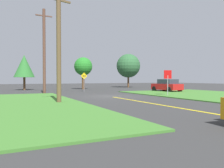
{
  "coord_description": "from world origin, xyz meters",
  "views": [
    {
      "loc": [
        -8.97,
        -19.5,
        1.66
      ],
      "look_at": [
        1.49,
        2.36,
        1.11
      ],
      "focal_mm": 36.2,
      "sensor_mm": 36.0,
      "label": 1
    }
  ],
  "objects_px": {
    "oak_tree_right": "(24,66)",
    "oak_tree_left": "(83,67)",
    "utility_pole_near": "(59,46)",
    "utility_pole_mid": "(44,51)",
    "direction_sign": "(84,80)",
    "stop_sign": "(168,78)",
    "pine_tree_center": "(128,66)",
    "car_on_crossroad": "(167,85)"
  },
  "relations": [
    {
      "from": "car_on_crossroad",
      "to": "pine_tree_center",
      "type": "bearing_deg",
      "value": -16.95
    },
    {
      "from": "utility_pole_mid",
      "to": "oak_tree_left",
      "type": "height_order",
      "value": "utility_pole_mid"
    },
    {
      "from": "stop_sign",
      "to": "utility_pole_mid",
      "type": "xyz_separation_m",
      "value": [
        -10.33,
        8.44,
        3.02
      ]
    },
    {
      "from": "utility_pole_near",
      "to": "utility_pole_mid",
      "type": "bearing_deg",
      "value": 86.32
    },
    {
      "from": "utility_pole_mid",
      "to": "utility_pole_near",
      "type": "bearing_deg",
      "value": -93.68
    },
    {
      "from": "stop_sign",
      "to": "direction_sign",
      "type": "height_order",
      "value": "stop_sign"
    },
    {
      "from": "stop_sign",
      "to": "car_on_crossroad",
      "type": "relative_size",
      "value": 0.61
    },
    {
      "from": "direction_sign",
      "to": "oak_tree_right",
      "type": "xyz_separation_m",
      "value": [
        -6.74,
        7.71,
        1.99
      ]
    },
    {
      "from": "stop_sign",
      "to": "utility_pole_near",
      "type": "height_order",
      "value": "utility_pole_near"
    },
    {
      "from": "stop_sign",
      "to": "oak_tree_left",
      "type": "height_order",
      "value": "oak_tree_left"
    },
    {
      "from": "oak_tree_left",
      "to": "car_on_crossroad",
      "type": "bearing_deg",
      "value": -54.66
    },
    {
      "from": "car_on_crossroad",
      "to": "pine_tree_center",
      "type": "relative_size",
      "value": 0.63
    },
    {
      "from": "pine_tree_center",
      "to": "utility_pole_near",
      "type": "bearing_deg",
      "value": -128.88
    },
    {
      "from": "stop_sign",
      "to": "pine_tree_center",
      "type": "height_order",
      "value": "pine_tree_center"
    },
    {
      "from": "stop_sign",
      "to": "oak_tree_left",
      "type": "relative_size",
      "value": 0.49
    },
    {
      "from": "utility_pole_mid",
      "to": "oak_tree_left",
      "type": "xyz_separation_m",
      "value": [
        7.32,
        8.42,
        -1.21
      ]
    },
    {
      "from": "utility_pole_mid",
      "to": "oak_tree_left",
      "type": "relative_size",
      "value": 1.85
    },
    {
      "from": "utility_pole_near",
      "to": "pine_tree_center",
      "type": "bearing_deg",
      "value": 51.12
    },
    {
      "from": "utility_pole_near",
      "to": "utility_pole_mid",
      "type": "distance_m",
      "value": 10.56
    },
    {
      "from": "direction_sign",
      "to": "oak_tree_left",
      "type": "distance_m",
      "value": 6.67
    },
    {
      "from": "car_on_crossroad",
      "to": "utility_pole_mid",
      "type": "distance_m",
      "value": 15.81
    },
    {
      "from": "utility_pole_mid",
      "to": "direction_sign",
      "type": "xyz_separation_m",
      "value": [
        5.42,
        2.36,
        -3.25
      ]
    },
    {
      "from": "stop_sign",
      "to": "utility_pole_mid",
      "type": "distance_m",
      "value": 13.68
    },
    {
      "from": "utility_pole_near",
      "to": "direction_sign",
      "type": "height_order",
      "value": "utility_pole_near"
    },
    {
      "from": "pine_tree_center",
      "to": "utility_pole_mid",
      "type": "bearing_deg",
      "value": -145.05
    },
    {
      "from": "oak_tree_right",
      "to": "oak_tree_left",
      "type": "bearing_deg",
      "value": -10.84
    },
    {
      "from": "oak_tree_left",
      "to": "direction_sign",
      "type": "bearing_deg",
      "value": -107.42
    },
    {
      "from": "direction_sign",
      "to": "oak_tree_left",
      "type": "height_order",
      "value": "oak_tree_left"
    },
    {
      "from": "utility_pole_mid",
      "to": "pine_tree_center",
      "type": "bearing_deg",
      "value": 34.95
    },
    {
      "from": "oak_tree_left",
      "to": "oak_tree_right",
      "type": "xyz_separation_m",
      "value": [
        -8.65,
        1.65,
        -0.05
      ]
    },
    {
      "from": "utility_pole_near",
      "to": "oak_tree_right",
      "type": "distance_m",
      "value": 20.58
    },
    {
      "from": "direction_sign",
      "to": "car_on_crossroad",
      "type": "bearing_deg",
      "value": -26.85
    },
    {
      "from": "utility_pole_mid",
      "to": "oak_tree_right",
      "type": "distance_m",
      "value": 10.24
    },
    {
      "from": "stop_sign",
      "to": "pine_tree_center",
      "type": "bearing_deg",
      "value": -101.04
    },
    {
      "from": "car_on_crossroad",
      "to": "utility_pole_mid",
      "type": "height_order",
      "value": "utility_pole_mid"
    },
    {
      "from": "car_on_crossroad",
      "to": "oak_tree_left",
      "type": "relative_size",
      "value": 0.81
    },
    {
      "from": "oak_tree_left",
      "to": "utility_pole_near",
      "type": "bearing_deg",
      "value": -112.91
    },
    {
      "from": "utility_pole_near",
      "to": "oak_tree_right",
      "type": "relative_size",
      "value": 1.46
    },
    {
      "from": "utility_pole_mid",
      "to": "pine_tree_center",
      "type": "xyz_separation_m",
      "value": [
        17.86,
        12.48,
        -0.6
      ]
    },
    {
      "from": "utility_pole_near",
      "to": "oak_tree_left",
      "type": "xyz_separation_m",
      "value": [
        7.99,
        18.92,
        -0.32
      ]
    },
    {
      "from": "utility_pole_near",
      "to": "utility_pole_mid",
      "type": "height_order",
      "value": "utility_pole_mid"
    },
    {
      "from": "pine_tree_center",
      "to": "oak_tree_right",
      "type": "distance_m",
      "value": 19.34
    }
  ]
}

